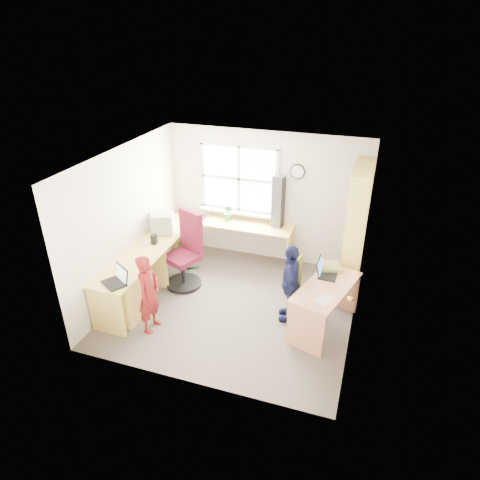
{
  "coord_description": "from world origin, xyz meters",
  "views": [
    {
      "loc": [
        1.84,
        -5.24,
        4.06
      ],
      "look_at": [
        0.0,
        0.25,
        1.05
      ],
      "focal_mm": 32.0,
      "sensor_mm": 36.0,
      "label": 1
    }
  ],
  "objects": [
    {
      "name": "speaker_b",
      "position": [
        -1.5,
        0.8,
        0.84
      ],
      "size": [
        0.11,
        0.11,
        0.17
      ],
      "rotation": [
        0.0,
        0.0,
        -0.28
      ],
      "color": "black",
      "rests_on": "l_desk"
    },
    {
      "name": "right_desk",
      "position": [
        1.4,
        -0.1,
        0.53
      ],
      "size": [
        0.91,
        1.37,
        0.72
      ],
      "rotation": [
        0.0,
        0.0,
        -0.29
      ],
      "color": "tan",
      "rests_on": "ground"
    },
    {
      "name": "crt_monitor",
      "position": [
        -1.54,
        0.65,
        0.93
      ],
      "size": [
        0.45,
        0.43,
        0.36
      ],
      "rotation": [
        0.0,
        0.0,
        0.34
      ],
      "color": "#A8A9AD",
      "rests_on": "l_desk"
    },
    {
      "name": "speaker_a",
      "position": [
        -1.48,
        0.22,
        0.83
      ],
      "size": [
        0.09,
        0.09,
        0.17
      ],
      "rotation": [
        0.0,
        0.0,
        -0.01
      ],
      "color": "black",
      "rests_on": "l_desk"
    },
    {
      "name": "person_green",
      "position": [
        -1.05,
        0.72,
        0.59
      ],
      "size": [
        0.5,
        0.62,
        1.17
      ],
      "primitive_type": "imported",
      "rotation": [
        0.0,
        0.0,
        1.46
      ],
      "color": "#31752F",
      "rests_on": "ground"
    },
    {
      "name": "game_box",
      "position": [
        1.37,
        0.4,
        0.76
      ],
      "size": [
        0.39,
        0.39,
        0.06
      ],
      "rotation": [
        0.0,
        0.0,
        0.28
      ],
      "color": "red",
      "rests_on": "right_desk"
    },
    {
      "name": "bookshelf",
      "position": [
        1.65,
        1.19,
        1.0
      ],
      "size": [
        0.3,
        1.02,
        2.1
      ],
      "color": "#FFDB65",
      "rests_on": "ground"
    },
    {
      "name": "cd_tower",
      "position": [
        0.28,
        1.52,
        1.22
      ],
      "size": [
        0.22,
        0.21,
        0.94
      ],
      "rotation": [
        0.0,
        0.0,
        -0.23
      ],
      "color": "black",
      "rests_on": "l_desk"
    },
    {
      "name": "person_red",
      "position": [
        -0.97,
        -0.9,
        0.6
      ],
      "size": [
        0.3,
        0.44,
        1.2
      ],
      "primitive_type": "imported",
      "rotation": [
        0.0,
        0.0,
        1.55
      ],
      "color": "maroon",
      "rests_on": "ground"
    },
    {
      "name": "wooden_chair",
      "position": [
        1.03,
        0.02,
        0.53
      ],
      "size": [
        0.52,
        0.52,
        0.98
      ],
      "rotation": [
        0.0,
        0.0,
        -0.26
      ],
      "color": "olive",
      "rests_on": "ground"
    },
    {
      "name": "paper_a",
      "position": [
        -1.38,
        -0.38,
        0.75
      ],
      "size": [
        0.23,
        0.3,
        0.0
      ],
      "rotation": [
        0.0,
        0.0,
        0.12
      ],
      "color": "#BCB8B1",
      "rests_on": "l_desk"
    },
    {
      "name": "paper_b",
      "position": [
        1.42,
        -0.43,
        0.73
      ],
      "size": [
        0.3,
        0.33,
        0.0
      ],
      "rotation": [
        0.0,
        0.0,
        -0.51
      ],
      "color": "#BCB8B1",
      "rests_on": "right_desk"
    },
    {
      "name": "swivel_chair",
      "position": [
        -0.99,
        0.36,
        0.56
      ],
      "size": [
        0.79,
        0.79,
        1.29
      ],
      "rotation": [
        0.0,
        0.0,
        -0.39
      ],
      "color": "black",
      "rests_on": "ground"
    },
    {
      "name": "laptop_right",
      "position": [
        1.32,
        0.2,
        0.78
      ],
      "size": [
        0.29,
        0.35,
        0.24
      ],
      "rotation": [
        0.0,
        0.0,
        1.55
      ],
      "color": "black",
      "rests_on": "right_desk"
    },
    {
      "name": "laptop_left",
      "position": [
        -1.4,
        -0.99,
        0.81
      ],
      "size": [
        0.44,
        0.42,
        0.24
      ],
      "rotation": [
        0.0,
        0.0,
        -0.54
      ],
      "color": "black",
      "rests_on": "l_desk"
    },
    {
      "name": "person_navy",
      "position": [
        0.87,
        -0.03,
        0.62
      ],
      "size": [
        0.45,
        0.78,
        1.24
      ],
      "primitive_type": "imported",
      "rotation": [
        0.0,
        0.0,
        -1.36
      ],
      "color": "#13183E",
      "rests_on": "ground"
    },
    {
      "name": "potted_plant",
      "position": [
        -0.63,
        1.45,
        0.91
      ],
      "size": [
        0.21,
        0.19,
        0.32
      ],
      "primitive_type": "imported",
      "rotation": [
        0.0,
        0.0,
        -0.33
      ],
      "color": "#2B6C39",
      "rests_on": "l_desk"
    },
    {
      "name": "l_desk",
      "position": [
        -1.31,
        -0.28,
        0.46
      ],
      "size": [
        2.38,
        2.95,
        0.75
      ],
      "color": "#FFDB65",
      "rests_on": "ground"
    },
    {
      "name": "room",
      "position": [
        0.01,
        0.1,
        1.22
      ],
      "size": [
        3.64,
        3.44,
        2.44
      ],
      "color": "#4C433C",
      "rests_on": "ground"
    }
  ]
}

